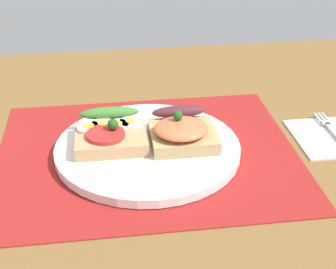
% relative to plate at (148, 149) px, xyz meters
% --- Properties ---
extents(ground_plane, '(1.20, 0.90, 0.03)m').
position_rel_plate_xyz_m(ground_plane, '(0.00, 0.00, -0.03)').
color(ground_plane, brown).
extents(placemat, '(0.44, 0.36, 0.00)m').
position_rel_plate_xyz_m(placemat, '(0.00, 0.00, -0.01)').
color(placemat, maroon).
rests_on(placemat, ground_plane).
extents(plate, '(0.27, 0.27, 0.01)m').
position_rel_plate_xyz_m(plate, '(0.00, 0.00, 0.00)').
color(plate, white).
rests_on(plate, placemat).
extents(sandwich_egg_tomato, '(0.10, 0.10, 0.04)m').
position_rel_plate_xyz_m(sandwich_egg_tomato, '(-0.05, 0.02, 0.02)').
color(sandwich_egg_tomato, tan).
rests_on(sandwich_egg_tomato, plate).
extents(sandwich_salmon, '(0.10, 0.10, 0.05)m').
position_rel_plate_xyz_m(sandwich_salmon, '(0.05, -0.00, 0.02)').
color(sandwich_salmon, tan).
rests_on(sandwich_salmon, plate).
extents(napkin, '(0.12, 0.12, 0.01)m').
position_rel_plate_xyz_m(napkin, '(0.29, 0.01, -0.01)').
color(napkin, white).
rests_on(napkin, ground_plane).
extents(fork, '(0.02, 0.15, 0.00)m').
position_rel_plate_xyz_m(fork, '(0.29, 0.01, -0.00)').
color(fork, '#B7B7BC').
rests_on(fork, napkin).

